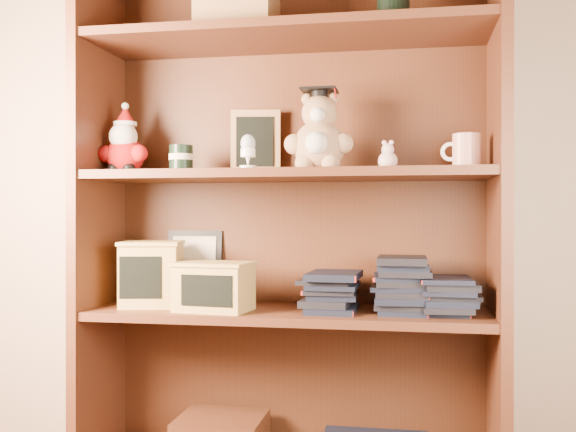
{
  "coord_description": "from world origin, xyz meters",
  "views": [
    {
      "loc": [
        0.44,
        -0.6,
        0.83
      ],
      "look_at": [
        0.09,
        1.3,
        0.82
      ],
      "focal_mm": 42.0,
      "sensor_mm": 36.0,
      "label": 1
    }
  ],
  "objects_px": {
    "teacher_mug": "(466,151)",
    "treats_box": "(152,273)",
    "grad_teddy_bear": "(319,138)",
    "bookcase": "(290,230)"
  },
  "relations": [
    {
      "from": "teacher_mug",
      "to": "treats_box",
      "type": "distance_m",
      "value": 0.98
    },
    {
      "from": "grad_teddy_bear",
      "to": "treats_box",
      "type": "relative_size",
      "value": 1.15
    },
    {
      "from": "grad_teddy_bear",
      "to": "treats_box",
      "type": "height_order",
      "value": "grad_teddy_bear"
    },
    {
      "from": "teacher_mug",
      "to": "grad_teddy_bear",
      "type": "bearing_deg",
      "value": -178.97
    },
    {
      "from": "grad_teddy_bear",
      "to": "teacher_mug",
      "type": "height_order",
      "value": "grad_teddy_bear"
    },
    {
      "from": "grad_teddy_bear",
      "to": "teacher_mug",
      "type": "distance_m",
      "value": 0.41
    },
    {
      "from": "grad_teddy_bear",
      "to": "teacher_mug",
      "type": "relative_size",
      "value": 2.21
    },
    {
      "from": "teacher_mug",
      "to": "treats_box",
      "type": "height_order",
      "value": "teacher_mug"
    },
    {
      "from": "bookcase",
      "to": "grad_teddy_bear",
      "type": "distance_m",
      "value": 0.28
    },
    {
      "from": "grad_teddy_bear",
      "to": "teacher_mug",
      "type": "xyz_separation_m",
      "value": [
        0.41,
        0.01,
        -0.04
      ]
    }
  ]
}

